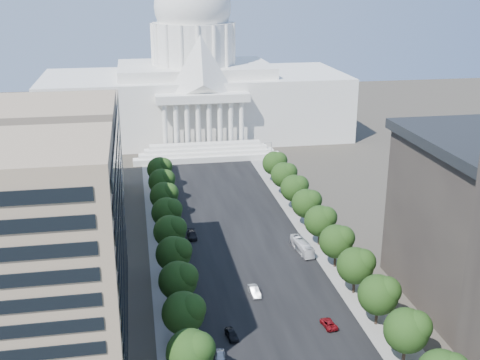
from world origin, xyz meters
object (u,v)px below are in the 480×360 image
car_dark_b (192,235)px  city_bus (302,246)px  car_dark_a (232,334)px  car_parked (220,358)px  car_silver (254,291)px  car_red (329,324)px

car_dark_b → city_bus: city_bus is taller
car_dark_a → car_dark_b: bearing=85.4°
car_parked → car_silver: bearing=70.8°
car_silver → city_bus: city_bus is taller
car_silver → car_parked: car_silver is taller
car_red → car_dark_b: (-20.98, 44.55, 0.15)m
car_dark_a → car_silver: 16.23m
car_red → city_bus: (3.89, 32.07, 0.77)m
car_dark_a → car_red: 18.38m
car_dark_a → city_bus: city_bus is taller
car_parked → city_bus: 46.68m
car_dark_b → car_dark_a: bearing=-87.2°
car_dark_b → car_parked: 51.69m
car_dark_a → car_silver: bearing=56.3°
car_red → car_dark_b: size_ratio=0.85×
car_dark_a → city_bus: 39.43m
car_red → city_bus: size_ratio=0.45×
car_dark_a → city_bus: (22.27, 32.53, 0.68)m
car_red → car_parked: bearing=11.2°
car_red → car_dark_b: car_dark_b is taller
car_silver → car_dark_a: bearing=-119.7°
car_silver → car_dark_b: car_silver is taller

